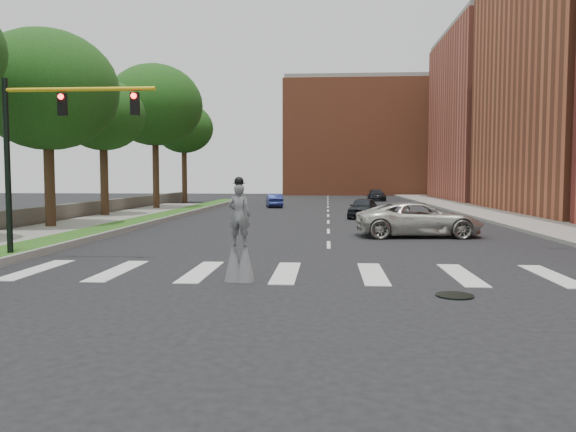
# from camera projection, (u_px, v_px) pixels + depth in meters

# --- Properties ---
(ground_plane) EXTENTS (160.00, 160.00, 0.00)m
(ground_plane) POSITION_uv_depth(u_px,v_px,m) (329.00, 280.00, 15.65)
(ground_plane) COLOR black
(ground_plane) RESTS_ON ground
(grass_median) EXTENTS (2.00, 60.00, 0.25)m
(grass_median) POSITION_uv_depth(u_px,v_px,m) (151.00, 219.00, 36.35)
(grass_median) COLOR #245317
(grass_median) RESTS_ON ground
(median_curb) EXTENTS (0.20, 60.00, 0.28)m
(median_curb) POSITION_uv_depth(u_px,v_px,m) (167.00, 219.00, 36.28)
(median_curb) COLOR gray
(median_curb) RESTS_ON ground
(sidewalk_left) EXTENTS (4.00, 60.00, 0.18)m
(sidewalk_left) POSITION_uv_depth(u_px,v_px,m) (23.00, 235.00, 26.61)
(sidewalk_left) COLOR gray
(sidewalk_left) RESTS_ON ground
(sidewalk_right) EXTENTS (5.00, 90.00, 0.18)m
(sidewalk_right) POSITION_uv_depth(u_px,v_px,m) (505.00, 216.00, 39.65)
(sidewalk_right) COLOR gray
(sidewalk_right) RESTS_ON ground
(stone_wall) EXTENTS (0.50, 56.00, 1.10)m
(stone_wall) POSITION_uv_depth(u_px,v_px,m) (82.00, 210.00, 38.70)
(stone_wall) COLOR #534F47
(stone_wall) RESTS_ON ground
(manhole) EXTENTS (0.90, 0.90, 0.04)m
(manhole) POSITION_uv_depth(u_px,v_px,m) (455.00, 296.00, 13.45)
(manhole) COLOR black
(manhole) RESTS_ON ground
(building_far) EXTENTS (16.00, 22.00, 20.00)m
(building_far) POSITION_uv_depth(u_px,v_px,m) (512.00, 117.00, 67.15)
(building_far) COLOR #BA5844
(building_far) RESTS_ON ground
(building_backdrop) EXTENTS (26.00, 14.00, 18.00)m
(building_backdrop) POSITION_uv_depth(u_px,v_px,m) (365.00, 140.00, 92.23)
(building_backdrop) COLOR #A45233
(building_backdrop) RESTS_ON ground
(traffic_signal) EXTENTS (5.30, 0.23, 6.20)m
(traffic_signal) POSITION_uv_depth(u_px,v_px,m) (41.00, 139.00, 19.03)
(traffic_signal) COLOR black
(traffic_signal) RESTS_ON ground
(stilt_performer) EXTENTS (0.84, 0.56, 2.87)m
(stilt_performer) POSITION_uv_depth(u_px,v_px,m) (239.00, 241.00, 15.34)
(stilt_performer) COLOR #352315
(stilt_performer) RESTS_ON ground
(suv_crossing) EXTENTS (6.14, 3.20, 1.65)m
(suv_crossing) POSITION_uv_depth(u_px,v_px,m) (419.00, 219.00, 26.89)
(suv_crossing) COLOR beige
(suv_crossing) RESTS_ON ground
(car_near) EXTENTS (2.59, 4.48, 1.43)m
(car_near) POSITION_uv_depth(u_px,v_px,m) (363.00, 208.00, 38.97)
(car_near) COLOR black
(car_near) RESTS_ON ground
(car_mid) EXTENTS (2.03, 4.03, 1.27)m
(car_mid) POSITION_uv_depth(u_px,v_px,m) (274.00, 201.00, 52.72)
(car_mid) COLOR navy
(car_mid) RESTS_ON ground
(car_far) EXTENTS (2.02, 4.66, 1.33)m
(car_far) POSITION_uv_depth(u_px,v_px,m) (377.00, 195.00, 67.17)
(car_far) COLOR black
(car_far) RESTS_ON ground
(tree_2) EXTENTS (7.59, 7.59, 10.76)m
(tree_2) POSITION_uv_depth(u_px,v_px,m) (47.00, 90.00, 30.18)
(tree_2) COLOR #352315
(tree_2) RESTS_ON ground
(tree_3) EXTENTS (5.83, 5.83, 9.67)m
(tree_3) POSITION_uv_depth(u_px,v_px,m) (103.00, 116.00, 39.17)
(tree_3) COLOR #352315
(tree_3) RESTS_ON ground
(tree_4) EXTENTS (8.16, 8.16, 12.48)m
(tree_4) POSITION_uv_depth(u_px,v_px,m) (155.00, 105.00, 48.04)
(tree_4) COLOR #352315
(tree_4) RESTS_ON ground
(tree_5) EXTENTS (6.30, 6.30, 10.78)m
(tree_5) POSITION_uv_depth(u_px,v_px,m) (184.00, 128.00, 60.24)
(tree_5) COLOR #352315
(tree_5) RESTS_ON ground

